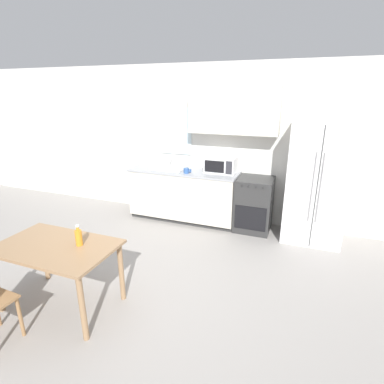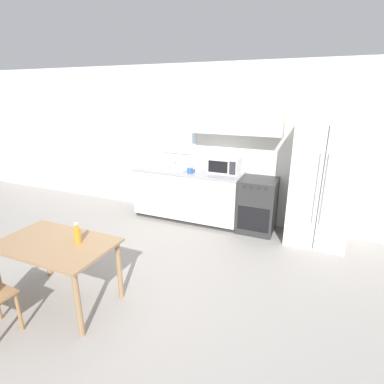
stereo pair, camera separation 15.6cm
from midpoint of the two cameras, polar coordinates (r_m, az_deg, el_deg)
name	(u,v)px [view 2 (the right image)]	position (r m, az deg, el deg)	size (l,w,h in m)	color
ground_plane	(145,283)	(3.87, -7.84, -16.80)	(12.00, 12.00, 0.00)	gray
wall_back	(215,140)	(5.32, 5.27, 9.92)	(12.00, 0.38, 2.70)	silver
kitchen_counter	(188,195)	(5.40, 0.01, -0.54)	(1.94, 0.65, 0.92)	#333333
oven_range	(257,205)	(5.09, 13.22, -2.50)	(0.58, 0.61, 0.89)	#2D2D2D
refrigerator	(321,185)	(4.85, 24.21, 1.26)	(0.86, 0.70, 1.85)	white
kitchen_sink	(173,168)	(5.40, -2.82, 4.63)	(0.60, 0.44, 0.24)	#B7BABC
microwave	(225,165)	(5.13, 7.11, 5.14)	(0.52, 0.36, 0.27)	silver
coffee_mug	(190,171)	(5.07, 0.58, 4.09)	(0.13, 0.09, 0.09)	#335999
dining_table	(56,251)	(3.50, -23.28, -10.33)	(1.23, 0.75, 0.73)	#997551
drink_bottle	(77,235)	(3.33, -19.75, -7.69)	(0.07, 0.07, 0.23)	orange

